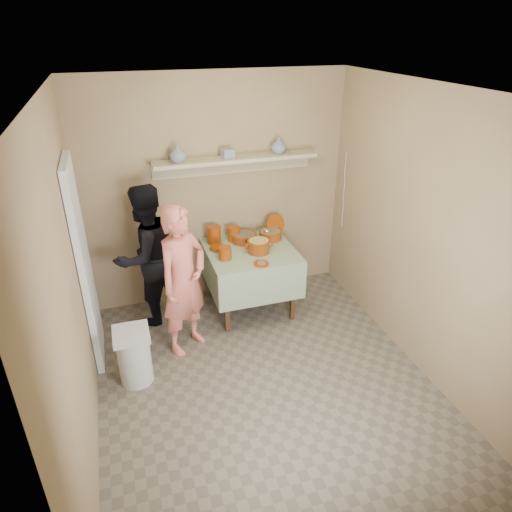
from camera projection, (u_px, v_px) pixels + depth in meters
name	position (u px, v px, depth m)	size (l,w,h in m)	color
ground	(265.00, 383.00, 4.28)	(3.50, 3.50, 0.00)	#665D50
tile_panel	(85.00, 266.00, 4.23)	(0.06, 0.70, 2.00)	silver
plate_stack_a	(214.00, 235.00, 5.18)	(0.16, 0.16, 0.21)	#7B2C06
plate_stack_b	(234.00, 234.00, 5.26)	(0.14, 0.14, 0.17)	#7B2C06
bowl_stack	(225.00, 253.00, 4.84)	(0.14, 0.14, 0.14)	#7B2C06
empty_bowl	(217.00, 248.00, 5.06)	(0.17, 0.17, 0.05)	#7B2C06
propped_lid	(275.00, 224.00, 5.41)	(0.25, 0.25, 0.02)	#7B2C06
vase_right	(279.00, 145.00, 5.03)	(0.17, 0.17, 0.18)	navy
vase_left	(177.00, 153.00, 4.70)	(0.17, 0.17, 0.18)	navy
ceramic_box	(228.00, 153.00, 4.87)	(0.13, 0.09, 0.09)	navy
person_cook	(183.00, 281.00, 4.42)	(0.57, 0.37, 1.56)	#DA6B5E
person_helper	(147.00, 256.00, 4.88)	(0.77, 0.60, 1.58)	black
room_shell	(267.00, 225.00, 3.55)	(3.04, 3.54, 2.62)	#99805E
serving_table	(250.00, 259.00, 5.14)	(0.97, 0.97, 0.76)	#4C2D16
cazuela_meat_a	(244.00, 237.00, 5.24)	(0.30, 0.30, 0.10)	#6B240A
cazuela_meat_b	(271.00, 234.00, 5.31)	(0.28, 0.28, 0.10)	#6B240A
ladle	(267.00, 231.00, 5.25)	(0.08, 0.26, 0.19)	silver
cazuela_rice	(259.00, 245.00, 4.99)	(0.33, 0.25, 0.14)	#6B240A
front_plate	(261.00, 264.00, 4.76)	(0.16, 0.16, 0.03)	#7B2C06
wall_shelf	(235.00, 161.00, 4.97)	(1.80, 0.25, 0.21)	tan
trash_bin	(134.00, 356.00, 4.19)	(0.32, 0.32, 0.56)	silver
electrical_cord	(344.00, 191.00, 5.36)	(0.01, 0.05, 0.90)	silver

